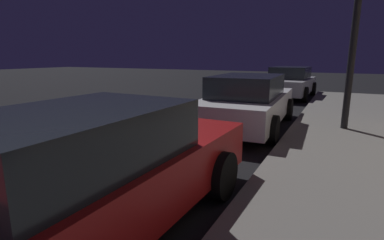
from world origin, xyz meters
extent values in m
cube|color=maroon|center=(2.85, 3.75, 0.57)|extent=(1.81, 4.56, 0.64)
cube|color=#1E2328|center=(2.85, 3.55, 1.15)|extent=(1.55, 2.24, 0.56)
cylinder|color=black|center=(2.02, 5.17, 0.33)|extent=(0.24, 0.67, 0.66)
cylinder|color=black|center=(3.75, 5.13, 0.33)|extent=(0.24, 0.67, 0.66)
cube|color=silver|center=(2.85, 9.36, 0.57)|extent=(1.99, 4.61, 0.64)
cube|color=#1E2328|center=(2.86, 9.15, 1.15)|extent=(1.68, 2.41, 0.56)
cylinder|color=black|center=(1.88, 10.73, 0.33)|extent=(0.25, 0.67, 0.66)
cylinder|color=black|center=(3.69, 10.81, 0.33)|extent=(0.25, 0.67, 0.66)
cylinder|color=black|center=(2.01, 7.92, 0.33)|extent=(0.25, 0.67, 0.66)
cylinder|color=black|center=(3.82, 8.00, 0.33)|extent=(0.25, 0.67, 0.66)
cube|color=#B7B7BF|center=(2.85, 16.12, 0.57)|extent=(1.95, 4.17, 0.64)
cube|color=#1E2328|center=(2.85, 16.17, 1.15)|extent=(1.66, 2.04, 0.56)
cylinder|color=black|center=(1.99, 17.43, 0.33)|extent=(0.24, 0.67, 0.66)
cylinder|color=black|center=(3.81, 17.36, 0.33)|extent=(0.24, 0.67, 0.66)
cylinder|color=black|center=(1.89, 14.89, 0.33)|extent=(0.24, 0.67, 0.66)
cylinder|color=black|center=(3.71, 14.82, 0.33)|extent=(0.24, 0.67, 0.66)
cylinder|color=black|center=(5.22, 9.73, 2.65)|extent=(0.16, 0.16, 4.99)
camera|label=1|loc=(5.09, 1.60, 1.92)|focal=27.56mm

